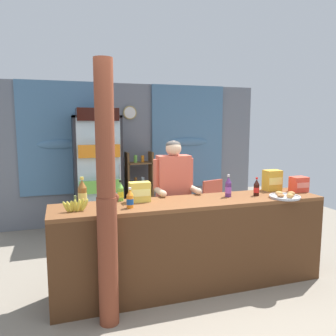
{
  "coord_description": "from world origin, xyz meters",
  "views": [
    {
      "loc": [
        -1.34,
        -2.85,
        1.83
      ],
      "look_at": [
        -0.13,
        0.88,
        1.3
      ],
      "focal_mm": 35.79,
      "sensor_mm": 36.0,
      "label": 1
    }
  ],
  "objects_px": {
    "bottle_shelf_rack": "(139,187)",
    "shopkeeper": "(174,189)",
    "soda_bottle_cola": "(256,188)",
    "snack_box_choco_powder": "(272,180)",
    "soda_bottle_iced_tea": "(82,193)",
    "pastry_tray": "(285,196)",
    "soda_bottle_orange_soda": "(130,199)",
    "drink_fridge": "(98,165)",
    "snack_box_instant_noodle": "(140,192)",
    "soda_bottle_grape_soda": "(228,187)",
    "plastic_lawn_chair": "(208,200)",
    "snack_box_crackers": "(299,184)",
    "stall_counter": "(196,238)",
    "timber_post": "(107,203)",
    "banana_bunch": "(76,206)",
    "soda_bottle_lime_soda": "(121,192)"
  },
  "relations": [
    {
      "from": "soda_bottle_iced_tea",
      "to": "snack_box_choco_powder",
      "type": "relative_size",
      "value": 1.15
    },
    {
      "from": "plastic_lawn_chair",
      "to": "banana_bunch",
      "type": "xyz_separation_m",
      "value": [
        -2.3,
        -1.99,
        0.55
      ]
    },
    {
      "from": "timber_post",
      "to": "pastry_tray",
      "type": "bearing_deg",
      "value": 6.0
    },
    {
      "from": "soda_bottle_cola",
      "to": "snack_box_choco_powder",
      "type": "bearing_deg",
      "value": 29.93
    },
    {
      "from": "shopkeeper",
      "to": "pastry_tray",
      "type": "relative_size",
      "value": 4.68
    },
    {
      "from": "stall_counter",
      "to": "snack_box_crackers",
      "type": "bearing_deg",
      "value": 6.42
    },
    {
      "from": "drink_fridge",
      "to": "plastic_lawn_chair",
      "type": "distance_m",
      "value": 1.98
    },
    {
      "from": "soda_bottle_lime_soda",
      "to": "pastry_tray",
      "type": "height_order",
      "value": "soda_bottle_lime_soda"
    },
    {
      "from": "timber_post",
      "to": "snack_box_instant_noodle",
      "type": "height_order",
      "value": "timber_post"
    },
    {
      "from": "drink_fridge",
      "to": "soda_bottle_orange_soda",
      "type": "distance_m",
      "value": 2.39
    },
    {
      "from": "timber_post",
      "to": "soda_bottle_orange_soda",
      "type": "height_order",
      "value": "timber_post"
    },
    {
      "from": "stall_counter",
      "to": "timber_post",
      "type": "height_order",
      "value": "timber_post"
    },
    {
      "from": "soda_bottle_iced_tea",
      "to": "shopkeeper",
      "type": "bearing_deg",
      "value": 17.9
    },
    {
      "from": "snack_box_crackers",
      "to": "snack_box_instant_noodle",
      "type": "bearing_deg",
      "value": 177.58
    },
    {
      "from": "drink_fridge",
      "to": "soda_bottle_lime_soda",
      "type": "xyz_separation_m",
      "value": [
        0.02,
        -2.06,
        -0.05
      ]
    },
    {
      "from": "pastry_tray",
      "to": "banana_bunch",
      "type": "relative_size",
      "value": 1.32
    },
    {
      "from": "plastic_lawn_chair",
      "to": "snack_box_crackers",
      "type": "bearing_deg",
      "value": -79.03
    },
    {
      "from": "drink_fridge",
      "to": "snack_box_instant_noodle",
      "type": "height_order",
      "value": "drink_fridge"
    },
    {
      "from": "bottle_shelf_rack",
      "to": "shopkeeper",
      "type": "distance_m",
      "value": 2.02
    },
    {
      "from": "timber_post",
      "to": "drink_fridge",
      "type": "distance_m",
      "value": 2.71
    },
    {
      "from": "drink_fridge",
      "to": "snack_box_choco_powder",
      "type": "bearing_deg",
      "value": -47.09
    },
    {
      "from": "drink_fridge",
      "to": "bottle_shelf_rack",
      "type": "xyz_separation_m",
      "value": [
        0.76,
        0.22,
        -0.45
      ]
    },
    {
      "from": "snack_box_choco_powder",
      "to": "plastic_lawn_chair",
      "type": "bearing_deg",
      "value": 93.21
    },
    {
      "from": "plastic_lawn_chair",
      "to": "snack_box_choco_powder",
      "type": "height_order",
      "value": "snack_box_choco_powder"
    },
    {
      "from": "soda_bottle_orange_soda",
      "to": "soda_bottle_lime_soda",
      "type": "xyz_separation_m",
      "value": [
        -0.04,
        0.33,
        0.01
      ]
    },
    {
      "from": "soda_bottle_iced_tea",
      "to": "soda_bottle_orange_soda",
      "type": "xyz_separation_m",
      "value": [
        0.44,
        -0.26,
        -0.04
      ]
    },
    {
      "from": "pastry_tray",
      "to": "soda_bottle_orange_soda",
      "type": "bearing_deg",
      "value": 176.64
    },
    {
      "from": "stall_counter",
      "to": "pastry_tray",
      "type": "distance_m",
      "value": 1.12
    },
    {
      "from": "drink_fridge",
      "to": "shopkeeper",
      "type": "distance_m",
      "value": 1.92
    },
    {
      "from": "timber_post",
      "to": "drink_fridge",
      "type": "bearing_deg",
      "value": 85.54
    },
    {
      "from": "drink_fridge",
      "to": "soda_bottle_orange_soda",
      "type": "bearing_deg",
      "value": -88.55
    },
    {
      "from": "timber_post",
      "to": "snack_box_crackers",
      "type": "height_order",
      "value": "timber_post"
    },
    {
      "from": "stall_counter",
      "to": "soda_bottle_cola",
      "type": "bearing_deg",
      "value": 8.68
    },
    {
      "from": "drink_fridge",
      "to": "soda_bottle_lime_soda",
      "type": "bearing_deg",
      "value": -89.33
    },
    {
      "from": "banana_bunch",
      "to": "soda_bottle_iced_tea",
      "type": "bearing_deg",
      "value": 71.48
    },
    {
      "from": "soda_bottle_cola",
      "to": "snack_box_instant_noodle",
      "type": "xyz_separation_m",
      "value": [
        -1.36,
        0.12,
        0.02
      ]
    },
    {
      "from": "soda_bottle_grape_soda",
      "to": "soda_bottle_cola",
      "type": "xyz_separation_m",
      "value": [
        0.34,
        -0.05,
        -0.02
      ]
    },
    {
      "from": "snack_box_crackers",
      "to": "snack_box_instant_noodle",
      "type": "height_order",
      "value": "snack_box_instant_noodle"
    },
    {
      "from": "soda_bottle_orange_soda",
      "to": "pastry_tray",
      "type": "bearing_deg",
      "value": -3.36
    },
    {
      "from": "bottle_shelf_rack",
      "to": "soda_bottle_grape_soda",
      "type": "xyz_separation_m",
      "value": [
        0.48,
        -2.45,
        0.42
      ]
    },
    {
      "from": "plastic_lawn_chair",
      "to": "soda_bottle_lime_soda",
      "type": "height_order",
      "value": "soda_bottle_lime_soda"
    },
    {
      "from": "soda_bottle_iced_tea",
      "to": "soda_bottle_orange_soda",
      "type": "height_order",
      "value": "soda_bottle_iced_tea"
    },
    {
      "from": "soda_bottle_cola",
      "to": "pastry_tray",
      "type": "height_order",
      "value": "soda_bottle_cola"
    },
    {
      "from": "pastry_tray",
      "to": "drink_fridge",
      "type": "bearing_deg",
      "value": 126.0
    },
    {
      "from": "stall_counter",
      "to": "bottle_shelf_rack",
      "type": "bearing_deg",
      "value": 90.28
    },
    {
      "from": "drink_fridge",
      "to": "plastic_lawn_chair",
      "type": "bearing_deg",
      "value": -11.58
    },
    {
      "from": "snack_box_choco_powder",
      "to": "banana_bunch",
      "type": "xyz_separation_m",
      "value": [
        -2.39,
        -0.29,
        -0.07
      ]
    },
    {
      "from": "soda_bottle_orange_soda",
      "to": "soda_bottle_cola",
      "type": "bearing_deg",
      "value": 4.15
    },
    {
      "from": "soda_bottle_iced_tea",
      "to": "pastry_tray",
      "type": "bearing_deg",
      "value": -9.45
    },
    {
      "from": "shopkeeper",
      "to": "soda_bottle_iced_tea",
      "type": "bearing_deg",
      "value": -162.1
    }
  ]
}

